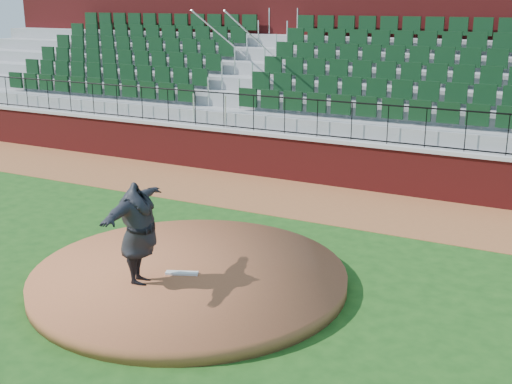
% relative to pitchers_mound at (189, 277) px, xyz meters
% --- Properties ---
extents(ground, '(90.00, 90.00, 0.00)m').
position_rel_pitchers_mound_xyz_m(ground, '(0.41, 0.30, -0.12)').
color(ground, '#1A4814').
rests_on(ground, ground).
extents(warning_track, '(34.00, 3.20, 0.01)m').
position_rel_pitchers_mound_xyz_m(warning_track, '(0.41, 5.70, -0.12)').
color(warning_track, brown).
rests_on(warning_track, ground).
extents(field_wall, '(34.00, 0.35, 1.20)m').
position_rel_pitchers_mound_xyz_m(field_wall, '(0.41, 7.30, 0.47)').
color(field_wall, maroon).
rests_on(field_wall, ground).
extents(wall_cap, '(34.00, 0.45, 0.10)m').
position_rel_pitchers_mound_xyz_m(wall_cap, '(0.41, 7.30, 1.12)').
color(wall_cap, '#B7B7B7').
rests_on(wall_cap, field_wall).
extents(wall_railing, '(34.00, 0.05, 1.00)m').
position_rel_pitchers_mound_xyz_m(wall_railing, '(0.41, 7.30, 1.67)').
color(wall_railing, black).
rests_on(wall_railing, wall_cap).
extents(seating_stands, '(34.00, 5.10, 4.60)m').
position_rel_pitchers_mound_xyz_m(seating_stands, '(0.41, 10.02, 2.18)').
color(seating_stands, gray).
rests_on(seating_stands, ground).
extents(concourse_wall, '(34.00, 0.50, 5.50)m').
position_rel_pitchers_mound_xyz_m(concourse_wall, '(0.41, 12.82, 2.62)').
color(concourse_wall, maroon).
rests_on(concourse_wall, ground).
extents(pitchers_mound, '(5.63, 5.63, 0.25)m').
position_rel_pitchers_mound_xyz_m(pitchers_mound, '(0.00, 0.00, 0.00)').
color(pitchers_mound, brown).
rests_on(pitchers_mound, ground).
extents(pitching_rubber, '(0.59, 0.35, 0.04)m').
position_rel_pitchers_mound_xyz_m(pitching_rubber, '(-0.03, -0.19, 0.14)').
color(pitching_rubber, silver).
rests_on(pitching_rubber, pitchers_mound).
extents(pitcher, '(1.11, 2.27, 1.78)m').
position_rel_pitchers_mound_xyz_m(pitcher, '(-0.45, -0.81, 1.02)').
color(pitcher, black).
rests_on(pitcher, pitchers_mound).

